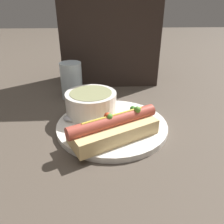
{
  "coord_description": "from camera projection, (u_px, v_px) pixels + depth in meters",
  "views": [
    {
      "loc": [
        -0.02,
        -0.43,
        0.26
      ],
      "look_at": [
        0.0,
        0.0,
        0.04
      ],
      "focal_mm": 35.0,
      "sensor_mm": 36.0,
      "label": 1
    }
  ],
  "objects": [
    {
      "name": "soup_bowl",
      "position": [
        91.0,
        102.0,
        0.52
      ],
      "size": [
        0.12,
        0.12,
        0.06
      ],
      "color": "silver",
      "rests_on": "dinner_plate"
    },
    {
      "name": "spoon",
      "position": [
        80.0,
        123.0,
        0.49
      ],
      "size": [
        0.14,
        0.11,
        0.01
      ],
      "rotation": [
        0.0,
        0.0,
        2.47
      ],
      "color": "#B7B7BC",
      "rests_on": "dinner_plate"
    },
    {
      "name": "ground_plane",
      "position": [
        112.0,
        128.0,
        0.5
      ],
      "size": [
        4.0,
        4.0,
        0.0
      ],
      "primitive_type": "plane",
      "color": "#4C4238"
    },
    {
      "name": "dinner_plate",
      "position": [
        112.0,
        125.0,
        0.5
      ],
      "size": [
        0.25,
        0.25,
        0.01
      ],
      "color": "white",
      "rests_on": "ground_plane"
    },
    {
      "name": "drinking_glass",
      "position": [
        72.0,
        80.0,
        0.64
      ],
      "size": [
        0.06,
        0.06,
        0.1
      ],
      "color": "silver",
      "rests_on": "ground_plane"
    },
    {
      "name": "seated_diner",
      "position": [
        110.0,
        3.0,
        0.68
      ],
      "size": [
        0.31,
        0.14,
        0.57
      ],
      "color": "#2D231E",
      "rests_on": "ground_plane"
    },
    {
      "name": "hot_dog",
      "position": [
        113.0,
        128.0,
        0.43
      ],
      "size": [
        0.19,
        0.14,
        0.06
      ],
      "rotation": [
        0.0,
        0.0,
        0.48
      ],
      "color": "#E5C17F",
      "rests_on": "dinner_plate"
    }
  ]
}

